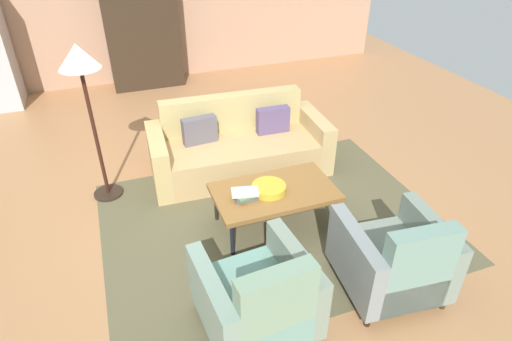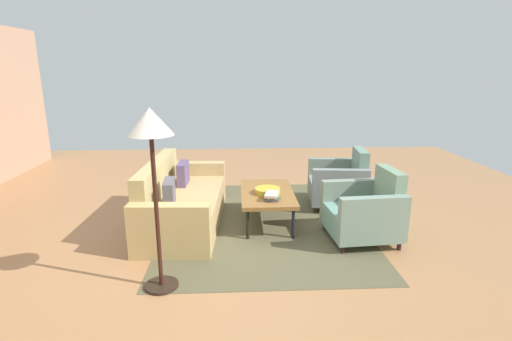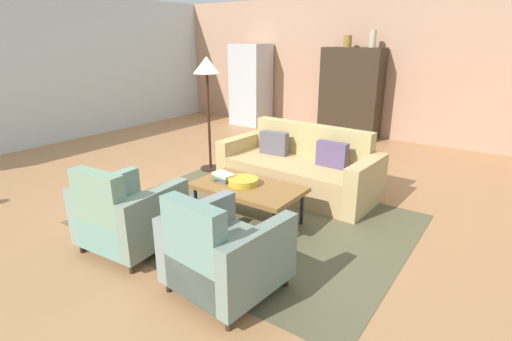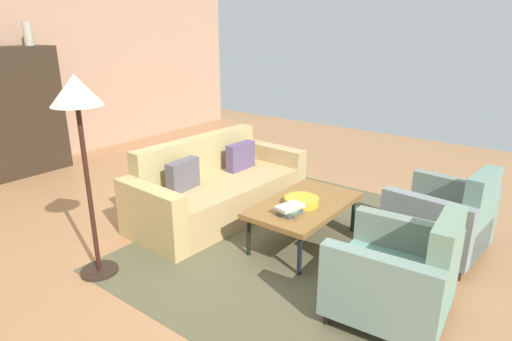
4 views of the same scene
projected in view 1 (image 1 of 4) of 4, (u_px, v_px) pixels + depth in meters
The scene contains 10 objects.
ground_plane at pixel (202, 201), 4.79m from camera, with size 11.09×11.09×0.00m, color #AC784C.
area_rug at pixel (272, 221), 4.50m from camera, with size 3.40×2.60×0.01m, color brown.
couch at pixel (238, 147), 5.24m from camera, with size 2.14×1.00×0.86m.
coffee_table at pixel (274, 193), 4.24m from camera, with size 1.20×0.70×0.43m.
armchair_left at pixel (259, 301), 3.18m from camera, with size 0.86×0.86×0.88m.
armchair_right at pixel (395, 261), 3.52m from camera, with size 0.87×0.87×0.88m.
fruit_bowl at pixel (269, 188), 4.19m from camera, with size 0.34×0.34×0.07m, color gold.
book_stack at pixel (245, 194), 4.08m from camera, with size 0.28×0.21×0.09m.
cabinet at pixel (143, 34), 7.28m from camera, with size 1.20×0.51×1.80m.
floor_lamp at pixel (81, 72), 4.13m from camera, with size 0.40×0.40×1.72m.
Camera 1 is at (-0.76, -3.82, 2.87)m, focal length 30.17 mm.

